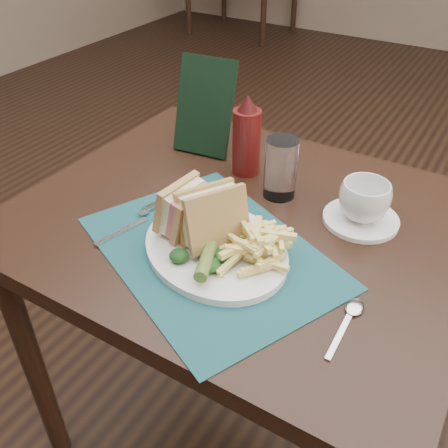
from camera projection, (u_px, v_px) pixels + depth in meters
The scene contains 16 objects.
floor at pixel (307, 316), 1.80m from camera, with size 7.00×7.00×0.00m, color black.
table_main at pixel (240, 338), 1.24m from camera, with size 0.90×0.75×0.75m, color black, non-canonical shape.
placemat at pixel (210, 251), 0.92m from camera, with size 0.47×0.33×0.00m, color #184A4F.
plate at pixel (215, 249), 0.91m from camera, with size 0.30×0.24×0.01m, color white, non-canonical shape.
sandwich_half_a at pixel (176, 204), 0.92m from camera, with size 0.06×0.10×0.09m, color tan, non-canonical shape.
sandwich_half_b at pixel (207, 210), 0.90m from camera, with size 0.06×0.12×0.10m, color tan, non-canonical shape.
kale_garnish at pixel (201, 256), 0.86m from camera, with size 0.11×0.08×0.03m, color #143816, non-canonical shape.
pickle_spear at pixel (208, 255), 0.85m from camera, with size 0.02×0.02×0.12m, color #546B28.
fries_pile at pixel (256, 242), 0.87m from camera, with size 0.18×0.20×0.06m, color #F9E37C, non-canonical shape.
fork at pixel (131, 222), 0.98m from camera, with size 0.03×0.17×0.01m, color silver, non-canonical shape.
spoon at pixel (345, 325), 0.77m from camera, with size 0.03×0.15×0.01m, color silver, non-canonical shape.
saucer at pixel (361, 219), 0.99m from camera, with size 0.15×0.15×0.01m, color white.
coffee_cup at pixel (364, 201), 0.97m from camera, with size 0.10×0.10×0.08m, color white.
drinking_glass at pixel (281, 168), 1.04m from camera, with size 0.07×0.07×0.13m, color white.
ketchup_bottle at pixel (247, 135), 1.10m from camera, with size 0.06×0.06×0.19m, color #4F0E0D, non-canonical shape.
check_presenter at pixel (205, 106), 1.18m from camera, with size 0.14×0.01×0.23m, color black.
Camera 1 is at (0.40, -1.23, 1.33)m, focal length 40.00 mm.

